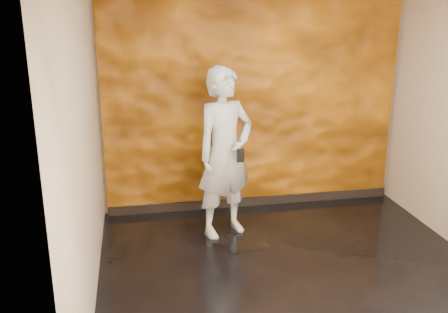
% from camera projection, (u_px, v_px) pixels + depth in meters
% --- Properties ---
extents(room, '(4.02, 4.02, 2.81)m').
position_uv_depth(room, '(304.00, 145.00, 4.68)').
color(room, black).
rests_on(room, ground).
extents(feature_wall, '(3.90, 0.06, 2.75)m').
position_uv_depth(feature_wall, '(254.00, 106.00, 6.53)').
color(feature_wall, orange).
rests_on(feature_wall, ground).
extents(baseboard, '(3.90, 0.04, 0.12)m').
position_uv_depth(baseboard, '(253.00, 201.00, 6.88)').
color(baseboard, black).
rests_on(baseboard, ground).
extents(man, '(0.86, 0.73, 2.01)m').
position_uv_depth(man, '(225.00, 153.00, 5.80)').
color(man, '#969AA4').
rests_on(man, ground).
extents(phone, '(0.08, 0.02, 0.15)m').
position_uv_depth(phone, '(241.00, 156.00, 5.58)').
color(phone, black).
rests_on(phone, man).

